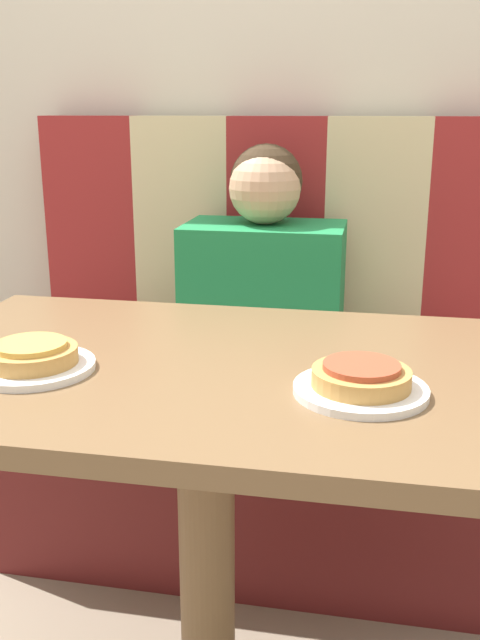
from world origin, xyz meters
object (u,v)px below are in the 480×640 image
object	(u,v)px
person	(264,284)
pizza_left	(32,354)
plate_left	(33,367)
plate_right	(360,390)
pizza_right	(361,376)

from	to	relation	value
person	pizza_left	world-z (taller)	person
plate_left	plate_right	size ratio (longest dim) A/B	1.00
plate_left	pizza_left	size ratio (longest dim) A/B	1.36
plate_right	plate_left	bearing A→B (deg)	180.00
person	plate_right	bearing A→B (deg)	-70.37
person	plate_right	size ratio (longest dim) A/B	3.14
person	pizza_right	distance (m)	0.77
plate_right	pizza_right	size ratio (longest dim) A/B	1.36
plate_right	pizza_right	world-z (taller)	pizza_right
plate_right	pizza_right	bearing A→B (deg)	0.00
plate_left	plate_right	world-z (taller)	same
plate_right	pizza_right	distance (m)	0.02
pizza_right	pizza_left	bearing A→B (deg)	180.00
person	pizza_right	bearing A→B (deg)	-70.37
plate_right	pizza_left	bearing A→B (deg)	180.00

